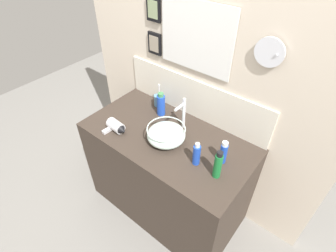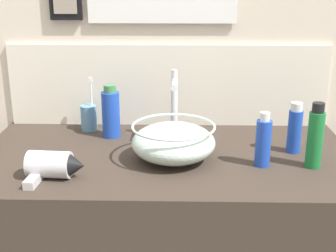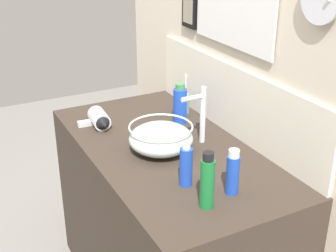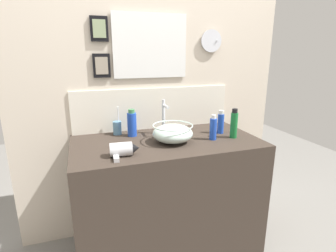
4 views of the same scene
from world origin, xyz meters
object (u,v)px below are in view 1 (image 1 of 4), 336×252
Objects in this scene: soap_dispenser at (197,154)px; lotion_bottle at (161,105)px; toothbrush_cup at (158,100)px; shampoo_bottle at (223,153)px; hair_drier at (117,127)px; glass_bowl_sink at (166,134)px; spray_bottle at (218,165)px; faucet at (183,112)px.

soap_dispenser is 0.57m from lotion_bottle.
lotion_bottle is at bearing -36.98° from toothbrush_cup.
soap_dispenser is 1.01× the size of shampoo_bottle.
glass_bowl_sink is at bearing 22.40° from hair_drier.
hair_drier is at bearing -163.44° from shampoo_bottle.
lotion_bottle is (0.09, -0.07, 0.04)m from toothbrush_cup.
soap_dispenser is 0.84× the size of spray_bottle.
soap_dispenser is at bearing -7.83° from glass_bowl_sink.
faucet is at bearing 140.74° from soap_dispenser.
soap_dispenser is 0.89× the size of lotion_bottle.
shampoo_bottle is (0.40, 0.08, 0.02)m from glass_bowl_sink.
glass_bowl_sink is at bearing -90.00° from faucet.
soap_dispenser is at bearing 9.56° from hair_drier.
lotion_bottle is at bearing 153.31° from soap_dispenser.
toothbrush_cup is 1.05× the size of lotion_bottle.
toothbrush_cup is 0.83m from spray_bottle.
shampoo_bottle is (0.75, 0.22, 0.04)m from hair_drier.
hair_drier is at bearing -172.86° from spray_bottle.
spray_bottle is at bearing -6.04° from glass_bowl_sink.
faucet is at bearing 151.56° from spray_bottle.
faucet is at bearing 90.00° from glass_bowl_sink.
shampoo_bottle is at bearing -12.29° from lotion_bottle.
faucet is 1.31× the size of lotion_bottle.
spray_bottle reaches higher than lotion_bottle.
glass_bowl_sink is 1.31× the size of toothbrush_cup.
lotion_bottle reaches higher than soap_dispenser.
faucet is 1.24× the size of toothbrush_cup.
glass_bowl_sink is 1.54× the size of soap_dispenser.
glass_bowl_sink is 0.43m from toothbrush_cup.
shampoo_bottle is (0.12, 0.12, 0.00)m from soap_dispenser.
soap_dispenser is (0.60, -0.33, 0.03)m from toothbrush_cup.
glass_bowl_sink is at bearing -168.82° from shampoo_bottle.
lotion_bottle is at bearing 158.38° from spray_bottle.
glass_bowl_sink is 0.32m from lotion_bottle.
shampoo_bottle is at bearing -15.25° from faucet.
shampoo_bottle is at bearing -16.06° from toothbrush_cup.
faucet reaches higher than lotion_bottle.
faucet is 0.36m from soap_dispenser.
toothbrush_cup is at bearing 138.38° from glass_bowl_sink.
soap_dispenser reaches higher than hair_drier.
shampoo_bottle reaches higher than hair_drier.
lotion_bottle is 0.71m from spray_bottle.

